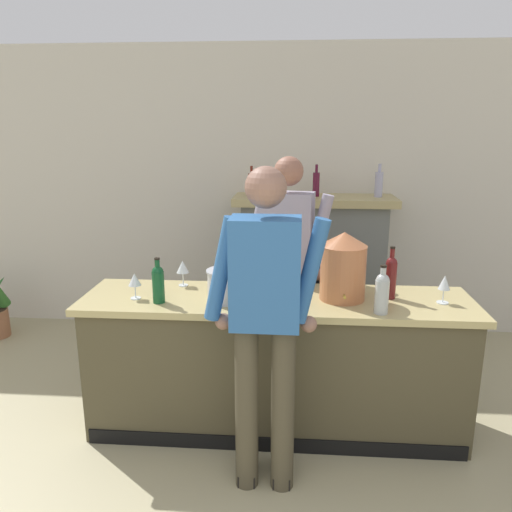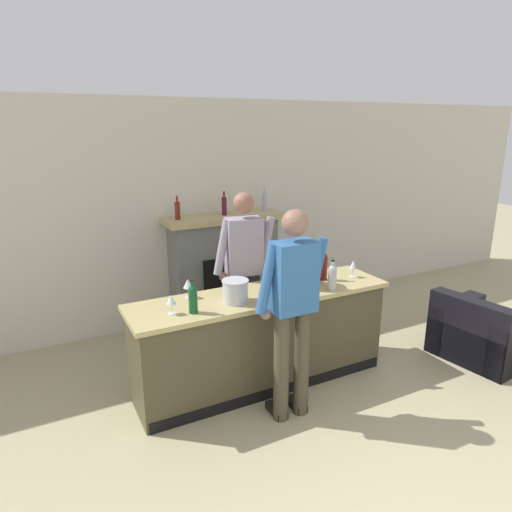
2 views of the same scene
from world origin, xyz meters
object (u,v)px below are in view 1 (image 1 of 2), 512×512
Objects in this scene: person_bartender at (287,266)px; wine_bottle_chardonnay_pale at (382,292)px; wine_glass_back_row at (183,268)px; copper_dispenser at (343,266)px; wine_bottle_riesling_slim at (158,282)px; wine_glass_near_bucket at (284,291)px; wine_glass_mid_counter at (444,284)px; wine_glass_front_left at (135,280)px; ice_bucket_steel at (225,286)px; person_customer at (265,320)px; wine_bottle_rose_blush at (391,276)px; fireplace_stone at (312,267)px.

person_bartender is 6.12× the size of wine_bottle_chardonnay_pale.
copper_dispenser is at bearing -9.98° from wine_glass_back_row.
wine_bottle_chardonnay_pale is 1.36m from wine_bottle_riesling_slim.
wine_glass_near_bucket is (0.78, -0.08, -0.01)m from wine_bottle_riesling_slim.
wine_glass_front_left is (-1.94, -0.07, -0.00)m from wine_glass_mid_counter.
wine_glass_mid_counter is (0.98, -0.53, 0.06)m from person_bartender.
wine_glass_near_bucket is (-0.01, -0.73, 0.05)m from person_bartender.
wine_glass_front_left is at bearing 179.91° from ice_bucket_steel.
person_customer reaches higher than wine_glass_front_left.
copper_dispenser reaches higher than wine_bottle_rose_blush.
wine_glass_mid_counter is (1.08, 0.57, 0.05)m from person_customer.
wine_bottle_riesling_slim is at bearing 174.14° from wine_glass_near_bucket.
wine_glass_mid_counter is at bearing -7.48° from wine_glass_back_row.
ice_bucket_steel is at bearing -172.29° from copper_dispenser.
ice_bucket_steel is 1.40× the size of wine_glass_near_bucket.
wine_glass_mid_counter is at bearing -64.43° from fireplace_stone.
wine_bottle_chardonnay_pale is at bearing -3.48° from wine_bottle_riesling_slim.
person_customer is at bearing -30.24° from wine_glass_front_left.
person_customer is 0.82m from wine_bottle_riesling_slim.
person_bartender is 0.73m from wine_glass_near_bucket.
copper_dispenser is 1.09m from wine_glass_back_row.
wine_bottle_rose_blush is 0.73m from wine_glass_near_bucket.
person_customer is at bearing -52.09° from wine_glass_back_row.
wine_bottle_riesling_slim is 1.70× the size of wine_glass_near_bucket.
person_customer is 0.57m from ice_bucket_steel.
wine_glass_back_row is at bearing 77.32° from wine_bottle_riesling_slim.
fireplace_stone is 7.05× the size of ice_bucket_steel.
wine_glass_front_left is at bearing -175.71° from copper_dispenser.
wine_glass_back_row is 1.06× the size of wine_glass_front_left.
copper_dispenser is (0.36, -0.49, 0.15)m from person_bartender.
copper_dispenser is at bearing 176.90° from wine_glass_mid_counter.
ice_bucket_steel is at bearing -177.22° from wine_glass_mid_counter.
person_customer is 1.01× the size of person_bartender.
fireplace_stone reaches higher than wine_bottle_riesling_slim.
person_bartender reaches higher than wine_glass_near_bucket.
wine_bottle_chardonnay_pale is 0.46m from wine_glass_mid_counter.
fireplace_stone reaches higher than wine_glass_near_bucket.
fireplace_stone is 9.37× the size of wine_glass_back_row.
person_customer is 0.77m from copper_dispenser.
wine_bottle_riesling_slim is at bearing -102.68° from wine_glass_back_row.
wine_glass_front_left is (-1.32, -0.10, -0.10)m from copper_dispenser.
wine_bottle_rose_blush is 2.02× the size of wine_glass_front_left.
person_bartender reaches higher than wine_glass_back_row.
copper_dispenser is 1.83× the size of ice_bucket_steel.
person_bartender is 0.93m from wine_bottle_chardonnay_pale.
person_customer is 4.17× the size of copper_dispenser.
fireplace_stone is 5.70× the size of wine_bottle_chardonnay_pale.
person_customer is at bearing -95.10° from person_bartender.
wine_bottle_riesling_slim reaches higher than wine_glass_near_bucket.
person_bartender is 6.21× the size of wine_bottle_riesling_slim.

